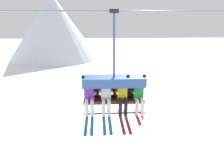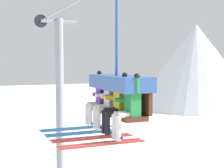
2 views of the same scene
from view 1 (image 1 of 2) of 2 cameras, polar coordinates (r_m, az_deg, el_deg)
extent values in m
cone|color=silver|center=(52.60, -15.05, 14.20)|extent=(20.18, 20.18, 14.40)
cylinder|color=gray|center=(6.83, -3.12, 18.50)|extent=(17.48, 0.05, 0.05)
cube|color=#512819|center=(7.33, 0.50, -4.27)|extent=(2.00, 0.48, 0.10)
cube|color=#512819|center=(7.50, 0.35, -1.55)|extent=(2.00, 0.08, 0.45)
cube|color=#335699|center=(7.18, 0.48, 0.75)|extent=(2.04, 0.68, 0.30)
cylinder|color=black|center=(7.16, 0.69, -7.65)|extent=(2.00, 0.04, 0.04)
cylinder|color=#335699|center=(6.89, 0.54, 9.81)|extent=(0.07, 0.07, 1.99)
cube|color=black|center=(6.85, 0.56, 18.52)|extent=(0.28, 0.12, 0.12)
cube|color=purple|center=(7.19, -5.95, -2.15)|extent=(0.32, 0.22, 0.52)
sphere|color=silver|center=(7.08, -6.03, 0.60)|extent=(0.22, 0.22, 0.22)
ellipsoid|color=black|center=(6.99, -6.06, 0.38)|extent=(0.17, 0.04, 0.08)
cylinder|color=silver|center=(7.11, -6.65, -4.28)|extent=(0.11, 0.34, 0.11)
cylinder|color=silver|center=(7.10, -5.23, -4.26)|extent=(0.11, 0.34, 0.11)
cylinder|color=silver|center=(7.04, -6.65, -6.60)|extent=(0.11, 0.11, 0.48)
cylinder|color=silver|center=(7.03, -5.21, -6.58)|extent=(0.11, 0.11, 0.48)
cube|color=#1E6BB2|center=(6.89, -6.68, -9.79)|extent=(0.09, 1.70, 0.02)
cube|color=#1E6BB2|center=(6.88, -5.20, -9.77)|extent=(0.09, 1.70, 0.02)
cylinder|color=purple|center=(7.10, -7.54, 0.50)|extent=(0.09, 0.09, 0.30)
sphere|color=black|center=(7.05, -7.59, 1.83)|extent=(0.11, 0.11, 0.11)
cylinder|color=purple|center=(7.03, -4.48, -2.20)|extent=(0.09, 0.30, 0.09)
cube|color=silver|center=(7.19, -1.63, -2.07)|extent=(0.32, 0.22, 0.52)
sphere|color=#284C93|center=(7.08, -1.66, 0.69)|extent=(0.22, 0.22, 0.22)
ellipsoid|color=black|center=(6.98, -1.63, 0.46)|extent=(0.17, 0.04, 0.08)
cylinder|color=silver|center=(7.10, -2.28, -4.20)|extent=(0.11, 0.34, 0.11)
cylinder|color=silver|center=(7.11, -0.86, -4.17)|extent=(0.11, 0.34, 0.11)
cylinder|color=silver|center=(7.03, -2.22, -6.52)|extent=(0.11, 0.11, 0.48)
cylinder|color=silver|center=(7.04, -0.77, -6.49)|extent=(0.11, 0.11, 0.48)
cube|color=#1E6BB2|center=(6.88, -2.12, -9.71)|extent=(0.09, 1.70, 0.02)
cube|color=#1E6BB2|center=(6.89, -0.63, -9.68)|extent=(0.09, 1.70, 0.02)
cylinder|color=silver|center=(7.03, -3.11, -2.18)|extent=(0.09, 0.30, 0.09)
cylinder|color=silver|center=(7.04, -0.07, -2.12)|extent=(0.09, 0.30, 0.09)
cube|color=yellow|center=(7.23, 2.66, -1.98)|extent=(0.32, 0.22, 0.52)
sphere|color=silver|center=(7.12, 2.70, 0.76)|extent=(0.22, 0.22, 0.22)
ellipsoid|color=black|center=(7.02, 2.79, 0.54)|extent=(0.17, 0.04, 0.08)
cylinder|color=black|center=(7.13, 2.08, -4.10)|extent=(0.11, 0.34, 0.11)
cylinder|color=black|center=(7.15, 3.49, -4.06)|extent=(0.11, 0.34, 0.11)
cylinder|color=black|center=(7.06, 2.20, -6.41)|extent=(0.11, 0.11, 0.48)
cylinder|color=black|center=(7.08, 3.63, -6.36)|extent=(0.11, 0.11, 0.48)
cube|color=#B22823|center=(6.92, 2.43, -9.58)|extent=(0.09, 1.70, 0.02)
cube|color=#B22823|center=(6.94, 3.90, -9.53)|extent=(0.09, 1.70, 0.02)
cylinder|color=yellow|center=(7.05, 1.29, -2.09)|extent=(0.09, 0.30, 0.09)
cylinder|color=yellow|center=(7.15, 4.19, 0.72)|extent=(0.09, 0.09, 0.30)
sphere|color=black|center=(7.10, 4.22, 2.04)|extent=(0.11, 0.11, 0.11)
cube|color=#23843D|center=(7.30, 6.88, -1.88)|extent=(0.32, 0.22, 0.52)
sphere|color=maroon|center=(7.20, 6.98, 0.84)|extent=(0.22, 0.22, 0.22)
ellipsoid|color=black|center=(7.10, 7.13, 0.62)|extent=(0.17, 0.04, 0.08)
cylinder|color=silver|center=(7.20, 6.38, -3.98)|extent=(0.11, 0.34, 0.11)
cylinder|color=silver|center=(7.24, 7.75, -3.93)|extent=(0.11, 0.34, 0.11)
cylinder|color=silver|center=(7.14, 6.55, -6.26)|extent=(0.11, 0.11, 0.48)
cylinder|color=silver|center=(7.17, 7.94, -6.20)|extent=(0.11, 0.11, 0.48)
cube|color=#B22823|center=(6.99, 6.91, -9.39)|extent=(0.09, 1.70, 0.02)
cube|color=#B22823|center=(7.02, 8.34, -9.32)|extent=(0.09, 1.70, 0.02)
cylinder|color=#23843D|center=(7.12, 5.63, -1.99)|extent=(0.09, 0.30, 0.09)
cylinder|color=#23843D|center=(7.24, 8.43, 0.79)|extent=(0.09, 0.09, 0.30)
sphere|color=black|center=(7.20, 8.49, 2.09)|extent=(0.11, 0.11, 0.11)
camera|label=2|loc=(8.37, 56.75, -1.33)|focal=55.00mm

